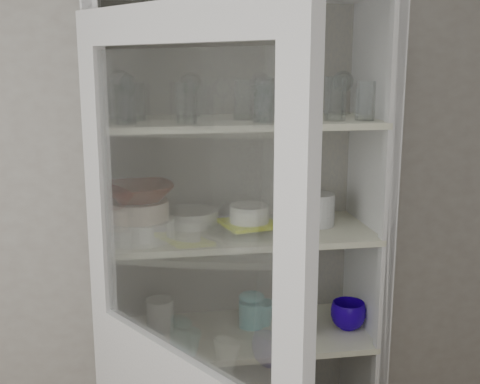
# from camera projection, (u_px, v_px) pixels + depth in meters

# --- Properties ---
(wall_back) EXTENTS (3.60, 0.02, 2.60)m
(wall_back) POSITION_uv_depth(u_px,v_px,m) (181.00, 206.00, 2.37)
(wall_back) COLOR gray
(wall_back) RESTS_ON ground
(pantry_cabinet) EXTENTS (1.00, 0.45, 2.10)m
(pantry_cabinet) POSITION_uv_depth(u_px,v_px,m) (237.00, 304.00, 2.32)
(pantry_cabinet) COLOR silver
(pantry_cabinet) RESTS_ON floor
(tumbler_0) EXTENTS (0.07, 0.07, 0.15)m
(tumbler_0) POSITION_uv_depth(u_px,v_px,m) (119.00, 101.00, 1.91)
(tumbler_0) COLOR silver
(tumbler_0) RESTS_ON shelf_glass
(tumbler_1) EXTENTS (0.08, 0.08, 0.13)m
(tumbler_1) POSITION_uv_depth(u_px,v_px,m) (125.00, 105.00, 1.90)
(tumbler_1) COLOR silver
(tumbler_1) RESTS_ON shelf_glass
(tumbler_2) EXTENTS (0.08, 0.08, 0.13)m
(tumbler_2) POSITION_uv_depth(u_px,v_px,m) (186.00, 103.00, 1.92)
(tumbler_2) COLOR silver
(tumbler_2) RESTS_ON shelf_glass
(tumbler_3) EXTENTS (0.08, 0.08, 0.13)m
(tumbler_3) POSITION_uv_depth(u_px,v_px,m) (263.00, 103.00, 1.97)
(tumbler_3) COLOR silver
(tumbler_3) RESTS_ON shelf_glass
(tumbler_4) EXTENTS (0.07, 0.07, 0.13)m
(tumbler_4) POSITION_uv_depth(u_px,v_px,m) (267.00, 102.00, 1.96)
(tumbler_4) COLOR silver
(tumbler_4) RESTS_ON shelf_glass
(tumbler_5) EXTENTS (0.08, 0.08, 0.15)m
(tumbler_5) POSITION_uv_depth(u_px,v_px,m) (335.00, 99.00, 2.03)
(tumbler_5) COLOR silver
(tumbler_5) RESTS_ON shelf_glass
(tumbler_6) EXTENTS (0.09, 0.09, 0.13)m
(tumbler_6) POSITION_uv_depth(u_px,v_px,m) (365.00, 101.00, 2.03)
(tumbler_6) COLOR silver
(tumbler_6) RESTS_ON shelf_glass
(tumbler_7) EXTENTS (0.08, 0.08, 0.13)m
(tumbler_7) POSITION_uv_depth(u_px,v_px,m) (136.00, 102.00, 2.03)
(tumbler_7) COLOR silver
(tumbler_7) RESTS_ON shelf_glass
(tumbler_8) EXTENTS (0.08, 0.08, 0.15)m
(tumbler_8) POSITION_uv_depth(u_px,v_px,m) (124.00, 98.00, 2.01)
(tumbler_8) COLOR silver
(tumbler_8) RESTS_ON shelf_glass
(tumbler_9) EXTENTS (0.08, 0.08, 0.13)m
(tumbler_9) POSITION_uv_depth(u_px,v_px,m) (243.00, 100.00, 2.06)
(tumbler_9) COLOR silver
(tumbler_9) RESTS_ON shelf_glass
(tumbler_10) EXTENTS (0.07, 0.07, 0.14)m
(tumbler_10) POSITION_uv_depth(u_px,v_px,m) (264.00, 98.00, 2.11)
(tumbler_10) COLOR silver
(tumbler_10) RESTS_ON shelf_glass
(goblet_0) EXTENTS (0.08, 0.08, 0.18)m
(goblet_0) POSITION_uv_depth(u_px,v_px,m) (121.00, 92.00, 2.13)
(goblet_0) COLOR silver
(goblet_0) RESTS_ON shelf_glass
(goblet_1) EXTENTS (0.08, 0.08, 0.17)m
(goblet_1) POSITION_uv_depth(u_px,v_px,m) (191.00, 93.00, 2.15)
(goblet_1) COLOR silver
(goblet_1) RESTS_ON shelf_glass
(goblet_2) EXTENTS (0.07, 0.07, 0.16)m
(goblet_2) POSITION_uv_depth(u_px,v_px,m) (303.00, 94.00, 2.22)
(goblet_2) COLOR silver
(goblet_2) RESTS_ON shelf_glass
(goblet_3) EXTENTS (0.08, 0.08, 0.18)m
(goblet_3) POSITION_uv_depth(u_px,v_px,m) (343.00, 91.00, 2.26)
(goblet_3) COLOR silver
(goblet_3) RESTS_ON shelf_glass
(plate_stack_front) EXTENTS (0.24, 0.24, 0.07)m
(plate_stack_front) POSITION_uv_depth(u_px,v_px,m) (139.00, 229.00, 2.06)
(plate_stack_front) COLOR silver
(plate_stack_front) RESTS_ON shelf_plates
(plate_stack_back) EXTENTS (0.21, 0.21, 0.06)m
(plate_stack_back) POSITION_uv_depth(u_px,v_px,m) (191.00, 217.00, 2.24)
(plate_stack_back) COLOR silver
(plate_stack_back) RESTS_ON shelf_plates
(cream_bowl) EXTENTS (0.24, 0.24, 0.06)m
(cream_bowl) POSITION_uv_depth(u_px,v_px,m) (139.00, 210.00, 2.05)
(cream_bowl) COLOR beige
(cream_bowl) RESTS_ON plate_stack_front
(terracotta_bowl) EXTENTS (0.27, 0.27, 0.06)m
(terracotta_bowl) POSITION_uv_depth(u_px,v_px,m) (138.00, 192.00, 2.03)
(terracotta_bowl) COLOR #4C180E
(terracotta_bowl) RESTS_ON cream_bowl
(glass_platter) EXTENTS (0.36, 0.36, 0.02)m
(glass_platter) POSITION_uv_depth(u_px,v_px,m) (249.00, 228.00, 2.17)
(glass_platter) COLOR silver
(glass_platter) RESTS_ON shelf_plates
(yellow_trivet) EXTENTS (0.22, 0.22, 0.01)m
(yellow_trivet) POSITION_uv_depth(u_px,v_px,m) (249.00, 223.00, 2.17)
(yellow_trivet) COLOR yellow
(yellow_trivet) RESTS_ON glass_platter
(white_ramekin) EXTENTS (0.16, 0.16, 0.06)m
(white_ramekin) POSITION_uv_depth(u_px,v_px,m) (249.00, 214.00, 2.16)
(white_ramekin) COLOR silver
(white_ramekin) RESTS_ON yellow_trivet
(grey_bowl_stack) EXTENTS (0.12, 0.12, 0.12)m
(grey_bowl_stack) POSITION_uv_depth(u_px,v_px,m) (318.00, 209.00, 2.22)
(grey_bowl_stack) COLOR #B8B9B9
(grey_bowl_stack) RESTS_ON shelf_plates
(mug_blue) EXTENTS (0.16, 0.16, 0.10)m
(mug_blue) POSITION_uv_depth(u_px,v_px,m) (348.00, 315.00, 2.28)
(mug_blue) COLOR #100682
(mug_blue) RESTS_ON shelf_mugs
(mug_teal) EXTENTS (0.13, 0.13, 0.09)m
(mug_teal) POSITION_uv_depth(u_px,v_px,m) (263.00, 313.00, 2.32)
(mug_teal) COLOR teal
(mug_teal) RESTS_ON shelf_mugs
(mug_white) EXTENTS (0.14, 0.14, 0.10)m
(mug_white) POSITION_uv_depth(u_px,v_px,m) (299.00, 324.00, 2.21)
(mug_white) COLOR silver
(mug_white) RESTS_ON shelf_mugs
(teal_jar) EXTENTS (0.10, 0.10, 0.12)m
(teal_jar) POSITION_uv_depth(u_px,v_px,m) (252.00, 311.00, 2.30)
(teal_jar) COLOR teal
(teal_jar) RESTS_ON shelf_mugs
(measuring_cups) EXTENTS (0.10, 0.10, 0.04)m
(measuring_cups) POSITION_uv_depth(u_px,v_px,m) (145.00, 340.00, 2.15)
(measuring_cups) COLOR #A7A6B4
(measuring_cups) RESTS_ON shelf_mugs
(white_canister) EXTENTS (0.13, 0.13, 0.12)m
(white_canister) POSITION_uv_depth(u_px,v_px,m) (160.00, 315.00, 2.27)
(white_canister) COLOR silver
(white_canister) RESTS_ON shelf_mugs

